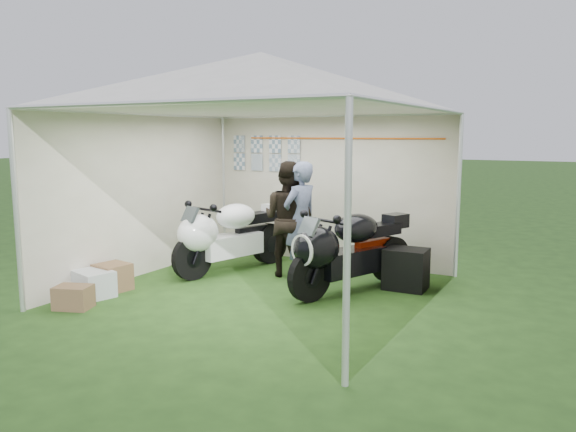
% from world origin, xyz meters
% --- Properties ---
extents(ground, '(80.00, 80.00, 0.00)m').
position_xyz_m(ground, '(0.00, 0.00, 0.00)').
color(ground, '#214116').
rests_on(ground, ground).
extents(canopy_tent, '(5.66, 5.66, 3.00)m').
position_xyz_m(canopy_tent, '(-0.00, 0.03, 2.58)').
color(canopy_tent, silver).
rests_on(canopy_tent, ground).
extents(motorcycle_white, '(0.88, 2.05, 1.03)m').
position_xyz_m(motorcycle_white, '(-0.99, 0.65, 0.58)').
color(motorcycle_white, black).
rests_on(motorcycle_white, ground).
extents(motorcycle_black, '(1.05, 2.00, 1.04)m').
position_xyz_m(motorcycle_black, '(0.96, 0.49, 0.58)').
color(motorcycle_black, black).
rests_on(motorcycle_black, ground).
extents(paddock_stand, '(0.47, 0.39, 0.30)m').
position_xyz_m(paddock_stand, '(1.32, 1.38, 0.15)').
color(paddock_stand, '#1122AC').
rests_on(paddock_stand, ground).
extents(person_dark_jacket, '(0.83, 0.67, 1.64)m').
position_xyz_m(person_dark_jacket, '(-0.12, 0.91, 0.82)').
color(person_dark_jacket, black).
rests_on(person_dark_jacket, ground).
extents(person_blue_jacket, '(0.54, 0.68, 1.64)m').
position_xyz_m(person_blue_jacket, '(0.09, 0.87, 0.82)').
color(person_blue_jacket, slate).
rests_on(person_blue_jacket, ground).
extents(equipment_box, '(0.55, 0.45, 0.54)m').
position_xyz_m(equipment_box, '(1.57, 1.03, 0.27)').
color(equipment_box, black).
rests_on(equipment_box, ground).
extents(crate_0, '(0.57, 0.50, 0.33)m').
position_xyz_m(crate_0, '(-1.75, -1.18, 0.16)').
color(crate_0, silver).
rests_on(crate_0, ground).
extents(crate_1, '(0.45, 0.45, 0.35)m').
position_xyz_m(crate_1, '(-1.75, -0.87, 0.17)').
color(crate_1, brown).
rests_on(crate_1, ground).
extents(crate_2, '(0.33, 0.28, 0.23)m').
position_xyz_m(crate_2, '(-1.75, -1.19, 0.12)').
color(crate_2, silver).
rests_on(crate_2, ground).
extents(crate_3, '(0.48, 0.41, 0.27)m').
position_xyz_m(crate_3, '(-1.57, -1.65, 0.13)').
color(crate_3, brown).
rests_on(crate_3, ground).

